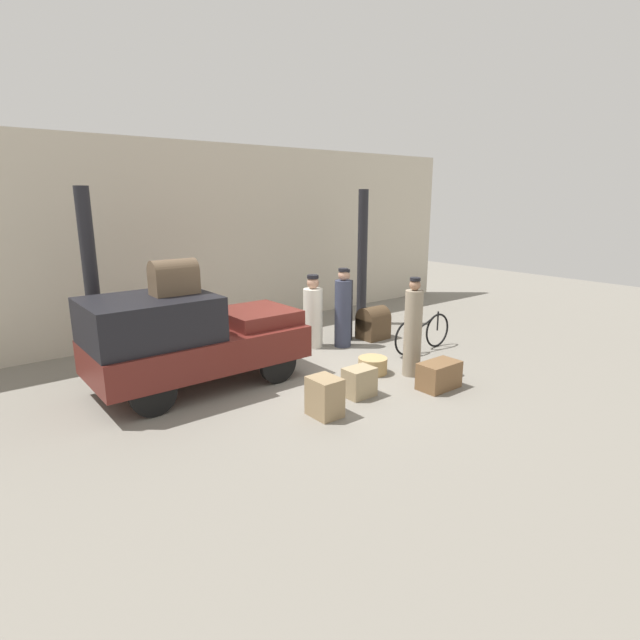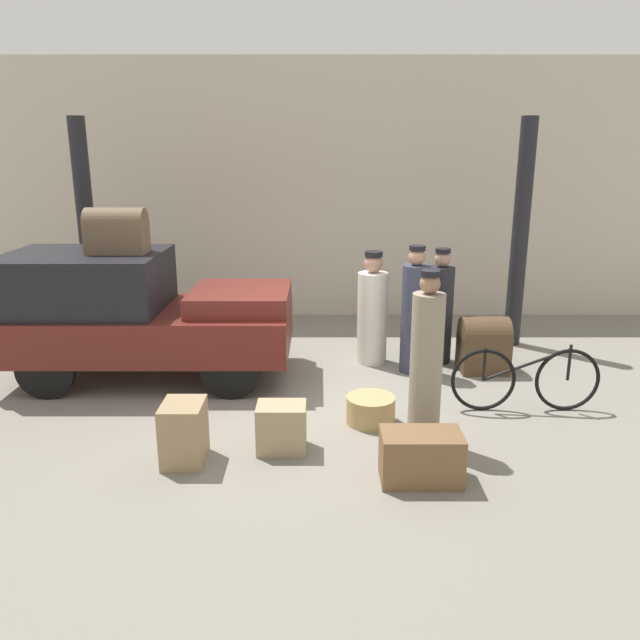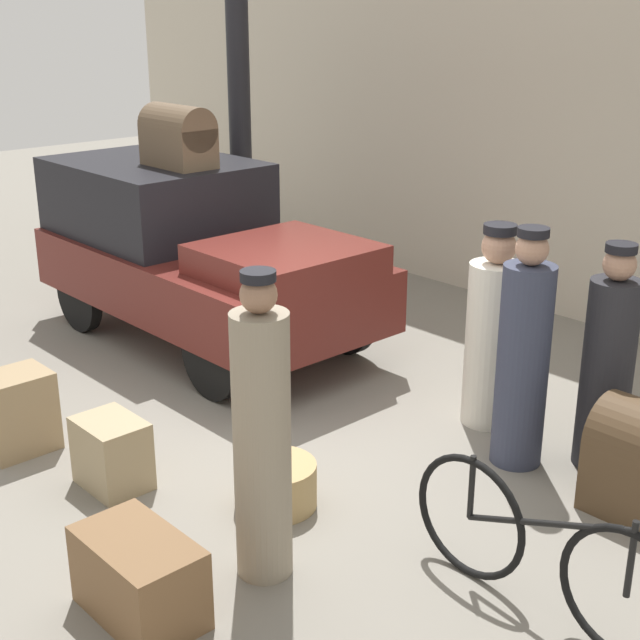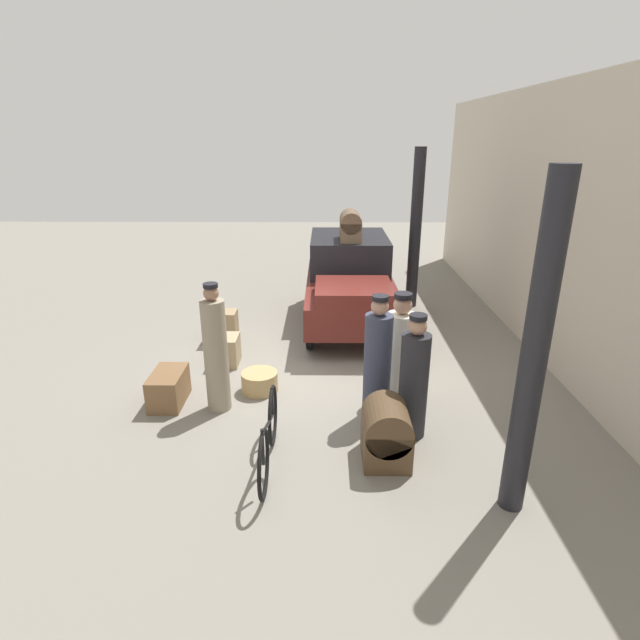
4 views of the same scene
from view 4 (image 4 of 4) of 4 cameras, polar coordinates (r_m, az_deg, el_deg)
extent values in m
plane|color=gray|center=(8.34, -1.37, -5.65)|extent=(30.00, 30.00, 0.00)
cube|color=beige|center=(8.52, 27.41, 8.61)|extent=(16.00, 0.15, 4.50)
cylinder|color=black|center=(11.18, 10.85, 10.04)|extent=(0.25, 0.25, 3.44)
cylinder|color=black|center=(5.09, 23.27, -3.74)|extent=(0.25, 0.25, 3.44)
cylinder|color=black|center=(9.12, 8.64, -1.05)|extent=(0.72, 0.12, 0.72)
cylinder|color=black|center=(9.04, -1.21, -1.02)|extent=(0.72, 0.12, 0.72)
cylinder|color=black|center=(11.25, 7.12, 3.17)|extent=(0.72, 0.12, 0.72)
cylinder|color=black|center=(11.18, -0.86, 3.22)|extent=(0.72, 0.12, 0.72)
cube|color=#591E19|center=(10.02, 3.45, 2.96)|extent=(3.66, 1.72, 0.57)
cube|color=black|center=(10.64, 3.31, 7.65)|extent=(2.01, 1.58, 0.73)
cube|color=#591E19|center=(8.76, 3.86, 3.23)|extent=(1.28, 1.34, 0.26)
torus|color=black|center=(5.53, -6.47, -16.06)|extent=(0.76, 0.04, 0.76)
torus|color=black|center=(6.35, -5.43, -10.80)|extent=(0.76, 0.04, 0.76)
cylinder|color=black|center=(5.83, -5.98, -11.71)|extent=(1.00, 0.04, 0.41)
cylinder|color=black|center=(6.25, -5.49, -9.25)|extent=(0.04, 0.04, 0.39)
cylinder|color=black|center=(5.41, -6.57, -14.23)|extent=(0.04, 0.04, 0.43)
cylinder|color=tan|center=(7.66, -6.91, -7.02)|extent=(0.55, 0.55, 0.31)
cylinder|color=#33384C|center=(6.73, 6.56, -5.43)|extent=(0.37, 0.37, 1.49)
sphere|color=tan|center=(6.40, 6.86, 1.52)|extent=(0.23, 0.23, 0.23)
cylinder|color=black|center=(6.36, 6.91, 2.52)|extent=(0.22, 0.22, 0.06)
cylinder|color=gray|center=(7.01, -11.80, -4.08)|extent=(0.33, 0.33, 1.61)
sphere|color=#936B51|center=(6.69, -12.35, 3.02)|extent=(0.20, 0.20, 0.20)
cylinder|color=black|center=(6.66, -12.42, 3.88)|extent=(0.19, 0.19, 0.06)
cylinder|color=#232328|center=(6.43, 10.62, -7.42)|extent=(0.36, 0.36, 1.39)
sphere|color=tan|center=(6.10, 11.11, -0.69)|extent=(0.23, 0.23, 0.23)
cylinder|color=black|center=(6.06, 11.18, 0.34)|extent=(0.21, 0.21, 0.06)
cylinder|color=silver|center=(7.30, 9.09, -4.18)|extent=(0.43, 0.43, 1.31)
sphere|color=tan|center=(7.01, 9.45, 1.70)|extent=(0.26, 0.26, 0.26)
cylinder|color=black|center=(6.97, 9.51, 2.75)|extent=(0.25, 0.25, 0.07)
cube|color=#9E8966|center=(8.58, -10.52, -3.41)|extent=(0.50, 0.38, 0.49)
cube|color=brown|center=(7.57, -16.92, -7.43)|extent=(0.75, 0.44, 0.47)
cube|color=#937A56|center=(9.46, -10.94, -0.77)|extent=(0.40, 0.50, 0.61)
cube|color=#4C3823|center=(6.13, 7.54, -13.62)|extent=(0.64, 0.55, 0.49)
cylinder|color=#4C3823|center=(6.00, 7.65, -11.68)|extent=(0.64, 0.55, 0.55)
cube|color=brown|center=(10.08, 3.49, 10.15)|extent=(0.75, 0.41, 0.38)
cylinder|color=brown|center=(10.05, 3.52, 11.21)|extent=(0.75, 0.41, 0.41)
camera|label=1|loc=(15.04, -30.04, 16.28)|focal=28.00mm
camera|label=2|loc=(10.47, -45.96, 10.75)|focal=35.00mm
camera|label=3|loc=(5.10, -57.06, 5.70)|focal=50.00mm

